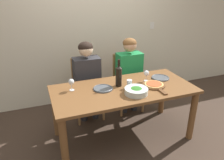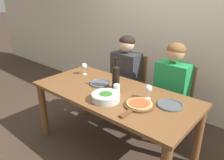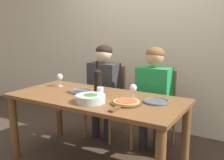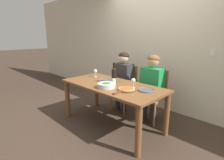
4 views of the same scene
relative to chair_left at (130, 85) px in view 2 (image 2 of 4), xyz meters
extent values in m
plane|color=#3D2D23|center=(0.31, -0.74, -0.49)|extent=(40.00, 40.00, 0.00)
cube|color=beige|center=(0.31, 0.56, 0.86)|extent=(10.00, 0.05, 2.70)
cube|color=brown|center=(0.31, -0.74, 0.23)|extent=(1.79, 0.83, 0.04)
cylinder|color=brown|center=(-0.52, -1.09, -0.14)|extent=(0.08, 0.08, 0.70)
cylinder|color=brown|center=(-0.52, -0.38, -0.14)|extent=(0.08, 0.08, 0.70)
cylinder|color=brown|center=(1.14, -0.38, -0.14)|extent=(0.08, 0.08, 0.70)
cube|color=#9E7042|center=(0.00, -0.08, -0.07)|extent=(0.42, 0.42, 0.04)
cube|color=#9E7042|center=(0.00, 0.12, 0.19)|extent=(0.38, 0.03, 0.48)
cylinder|color=#9E7042|center=(-0.19, -0.27, -0.29)|extent=(0.04, 0.04, 0.40)
cylinder|color=#9E7042|center=(0.19, -0.27, -0.29)|extent=(0.04, 0.04, 0.40)
cylinder|color=#9E7042|center=(-0.19, 0.11, -0.29)|extent=(0.04, 0.04, 0.40)
cylinder|color=#9E7042|center=(0.19, 0.11, -0.29)|extent=(0.04, 0.04, 0.40)
cube|color=#9E7042|center=(0.68, -0.08, -0.07)|extent=(0.42, 0.42, 0.04)
cube|color=#9E7042|center=(0.68, 0.12, 0.19)|extent=(0.38, 0.03, 0.48)
cylinder|color=#9E7042|center=(0.49, -0.27, -0.29)|extent=(0.04, 0.04, 0.40)
cylinder|color=#9E7042|center=(0.87, -0.27, -0.29)|extent=(0.04, 0.04, 0.40)
cylinder|color=#9E7042|center=(0.49, 0.11, -0.29)|extent=(0.04, 0.04, 0.40)
cylinder|color=#9E7042|center=(0.87, 0.11, -0.29)|extent=(0.04, 0.04, 0.40)
cylinder|color=#28282D|center=(-0.09, -0.16, -0.27)|extent=(0.10, 0.10, 0.43)
cylinder|color=#28282D|center=(0.09, -0.16, -0.27)|extent=(0.10, 0.10, 0.43)
cube|color=#2D2D33|center=(0.00, -0.10, 0.22)|extent=(0.38, 0.22, 0.54)
cylinder|color=#2D2D33|center=(-0.20, -0.34, 0.07)|extent=(0.07, 0.31, 0.14)
cylinder|color=#2D2D33|center=(0.20, -0.34, 0.07)|extent=(0.07, 0.31, 0.14)
sphere|color=beige|center=(0.00, -0.10, 0.61)|extent=(0.20, 0.20, 0.20)
ellipsoid|color=black|center=(0.00, -0.09, 0.64)|extent=(0.21, 0.21, 0.15)
cylinder|color=#28282D|center=(0.59, -0.16, -0.27)|extent=(0.10, 0.10, 0.43)
cylinder|color=#28282D|center=(0.77, -0.16, -0.27)|extent=(0.10, 0.10, 0.43)
cube|color=#1E8C47|center=(0.68, -0.10, 0.22)|extent=(0.38, 0.22, 0.54)
cylinder|color=#1E8C47|center=(0.48, -0.34, 0.07)|extent=(0.07, 0.31, 0.14)
cylinder|color=#1E8C47|center=(0.88, -0.34, 0.07)|extent=(0.07, 0.31, 0.14)
sphere|color=tan|center=(0.68, -0.10, 0.61)|extent=(0.20, 0.20, 0.20)
ellipsoid|color=brown|center=(0.68, -0.09, 0.64)|extent=(0.21, 0.21, 0.15)
cylinder|color=black|center=(0.28, -0.65, 0.37)|extent=(0.08, 0.08, 0.24)
cone|color=black|center=(0.28, -0.65, 0.50)|extent=(0.08, 0.08, 0.03)
cylinder|color=black|center=(0.28, -0.65, 0.56)|extent=(0.03, 0.03, 0.08)
cylinder|color=silver|center=(0.39, -0.93, 0.28)|extent=(0.28, 0.28, 0.07)
ellipsoid|color=#2D6B23|center=(0.39, -0.93, 0.28)|extent=(0.23, 0.23, 0.08)
cylinder|color=#4C5156|center=(0.06, -0.67, 0.25)|extent=(0.25, 0.25, 0.01)
torus|color=#4C5156|center=(0.06, -0.67, 0.26)|extent=(0.24, 0.24, 0.01)
cylinder|color=#4C5156|center=(0.91, -0.62, 0.25)|extent=(0.25, 0.25, 0.01)
torus|color=#4C5156|center=(0.91, -0.62, 0.26)|extent=(0.24, 0.24, 0.01)
cylinder|color=brown|center=(0.70, -0.81, 0.25)|extent=(0.28, 0.28, 0.02)
cube|color=brown|center=(0.70, -1.02, 0.25)|extent=(0.04, 0.14, 0.02)
cylinder|color=tan|center=(0.70, -0.81, 0.27)|extent=(0.24, 0.24, 0.01)
cylinder|color=#AD4C28|center=(0.70, -0.81, 0.28)|extent=(0.20, 0.20, 0.01)
cylinder|color=silver|center=(-0.31, -0.57, 0.25)|extent=(0.06, 0.06, 0.01)
cylinder|color=silver|center=(-0.31, -0.57, 0.29)|extent=(0.01, 0.01, 0.07)
ellipsoid|color=silver|center=(-0.31, -0.57, 0.36)|extent=(0.07, 0.07, 0.08)
ellipsoid|color=maroon|center=(-0.31, -0.57, 0.35)|extent=(0.06, 0.06, 0.03)
cylinder|color=silver|center=(0.68, -0.63, 0.25)|extent=(0.06, 0.06, 0.01)
cylinder|color=silver|center=(0.68, -0.63, 0.29)|extent=(0.01, 0.01, 0.07)
ellipsoid|color=silver|center=(0.68, -0.63, 0.36)|extent=(0.07, 0.07, 0.08)
ellipsoid|color=maroon|center=(0.68, -0.63, 0.35)|extent=(0.06, 0.06, 0.03)
cylinder|color=silver|center=(0.38, -0.75, 0.30)|extent=(0.07, 0.07, 0.11)
camera|label=1|loc=(-0.70, -3.00, 1.42)|focal=35.00mm
camera|label=2|loc=(1.68, -2.34, 1.23)|focal=35.00mm
camera|label=3|loc=(1.76, -2.84, 0.94)|focal=42.00mm
camera|label=4|loc=(2.29, -2.70, 1.02)|focal=28.00mm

